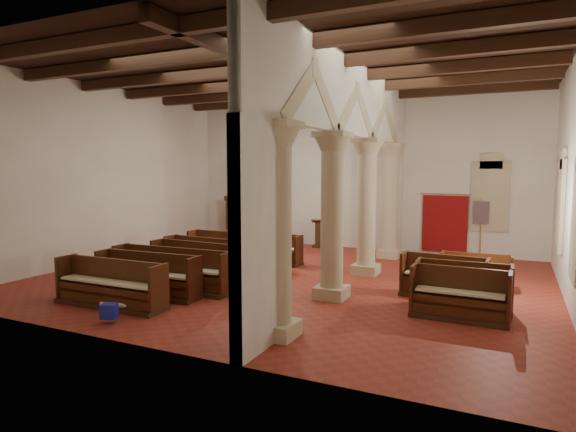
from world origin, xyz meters
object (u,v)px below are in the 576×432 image
at_px(processional_banner, 481,238).
at_px(pipe_organ, 250,211).
at_px(aisle_pew_0, 459,302).
at_px(lectern, 318,235).
at_px(nave_pew_0, 110,291).

bearing_deg(processional_banner, pipe_organ, -178.40).
bearing_deg(processional_banner, aisle_pew_0, -87.93).
relative_size(lectern, aisle_pew_0, 0.58).
xyz_separation_m(processional_banner, nave_pew_0, (-7.38, -9.85, -0.41)).
xyz_separation_m(pipe_organ, lectern, (3.14, -0.01, -0.89)).
height_order(lectern, aisle_pew_0, lectern).
relative_size(nave_pew_0, aisle_pew_0, 1.44).
bearing_deg(pipe_organ, nave_pew_0, -79.13).
height_order(processional_banner, aisle_pew_0, processional_banner).
bearing_deg(lectern, processional_banner, -12.26).
relative_size(processional_banner, nave_pew_0, 0.76).
distance_m(lectern, processional_banner, 6.14).
xyz_separation_m(processional_banner, aisle_pew_0, (0.06, -7.37, -0.40)).
bearing_deg(aisle_pew_0, nave_pew_0, -160.54).
bearing_deg(aisle_pew_0, processional_banner, 91.48).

